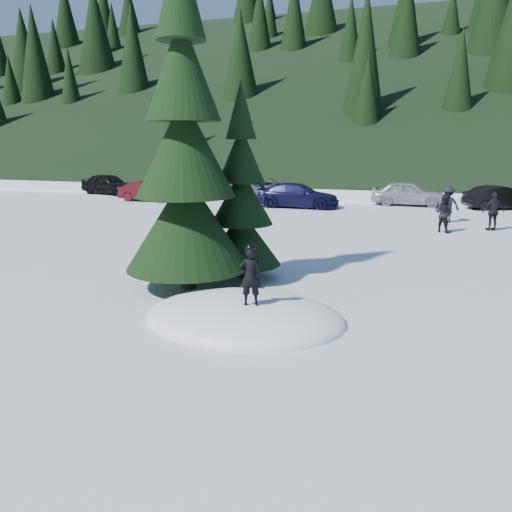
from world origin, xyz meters
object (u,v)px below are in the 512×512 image
(adult_1, at_px, (493,211))
(car_2, at_px, (263,188))
(spruce_tall, at_px, (185,161))
(car_5, at_px, (501,198))
(adult_2, at_px, (448,204))
(child_skier, at_px, (250,276))
(car_4, at_px, (409,193))
(car_0, at_px, (108,184))
(car_1, at_px, (148,191))
(spruce_short, at_px, (241,204))
(adult_0, at_px, (444,213))
(car_3, at_px, (298,195))

(adult_1, xyz_separation_m, car_2, (-13.10, 8.70, -0.13))
(spruce_tall, distance_m, car_2, 21.26)
(car_5, bearing_deg, adult_2, 130.63)
(child_skier, xyz_separation_m, car_4, (2.59, 21.94, -0.36))
(child_skier, height_order, car_0, child_skier)
(child_skier, relative_size, adult_2, 0.71)
(adult_2, bearing_deg, car_1, -30.02)
(spruce_short, bearing_deg, child_skier, -67.66)
(car_2, xyz_separation_m, car_5, (14.42, -0.96, -0.05))
(adult_0, height_order, car_4, adult_0)
(adult_1, relative_size, car_3, 0.35)
(spruce_short, relative_size, car_1, 1.40)
(adult_1, distance_m, adult_2, 2.50)
(spruce_short, height_order, car_0, spruce_short)
(car_1, bearing_deg, car_0, 59.70)
(child_skier, height_order, car_1, child_skier)
(car_4, height_order, car_5, car_4)
(car_3, bearing_deg, adult_2, -111.53)
(adult_0, xyz_separation_m, car_1, (-17.65, 6.04, -0.17))
(car_0, distance_m, car_4, 20.94)
(adult_1, height_order, car_5, adult_1)
(car_1, bearing_deg, child_skier, -144.84)
(car_1, distance_m, car_2, 7.58)
(car_3, relative_size, car_4, 1.13)
(car_3, distance_m, car_4, 6.79)
(car_5, bearing_deg, car_2, 64.17)
(spruce_short, xyz_separation_m, car_1, (-11.93, 15.50, -1.47))
(adult_0, distance_m, car_5, 9.44)
(car_1, distance_m, car_3, 9.86)
(adult_2, relative_size, car_4, 0.40)
(child_skier, height_order, car_2, child_skier)
(adult_1, height_order, adult_2, adult_2)
(car_1, relative_size, car_4, 0.90)
(car_0, xyz_separation_m, car_2, (11.55, 0.83, -0.03))
(spruce_tall, xyz_separation_m, adult_0, (6.72, 10.86, -2.51))
(adult_2, xyz_separation_m, car_5, (3.09, 5.98, -0.20))
(car_0, xyz_separation_m, car_3, (14.82, -2.94, -0.04))
(car_2, relative_size, car_5, 1.27)
(spruce_tall, xyz_separation_m, car_4, (5.06, 19.78, -2.59))
(spruce_short, xyz_separation_m, child_skier, (1.46, -3.56, -1.01))
(spruce_tall, bearing_deg, car_4, 75.65)
(spruce_tall, relative_size, car_2, 1.69)
(car_4, xyz_separation_m, car_5, (5.03, -0.10, -0.07))
(spruce_short, xyz_separation_m, car_3, (-2.07, 15.47, -1.40))
(child_skier, distance_m, adult_0, 13.71)
(spruce_tall, xyz_separation_m, car_5, (10.09, 19.68, -2.66))
(child_skier, xyz_separation_m, car_2, (-6.80, 22.81, -0.38))
(spruce_short, distance_m, car_3, 15.67)
(spruce_tall, bearing_deg, car_0, 128.73)
(spruce_tall, distance_m, car_0, 25.52)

